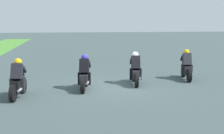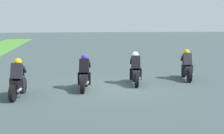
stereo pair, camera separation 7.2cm
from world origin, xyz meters
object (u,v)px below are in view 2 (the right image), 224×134
rider_lane_b (135,71)px  rider_lane_d (18,81)px  rider_lane_a (187,67)px  rider_lane_c (85,75)px

rider_lane_b → rider_lane_d: (-1.82, 5.00, 0.00)m
rider_lane_a → rider_lane_d: same height
rider_lane_c → rider_lane_a: bearing=-63.6°
rider_lane_a → rider_lane_d: size_ratio=1.00×
rider_lane_a → rider_lane_d: (-2.63, 7.76, 0.00)m
rider_lane_b → rider_lane_d: same height
rider_lane_c → rider_lane_d: bearing=120.2°
rider_lane_a → rider_lane_b: size_ratio=1.00×
rider_lane_b → rider_lane_a: bearing=-66.6°
rider_lane_b → rider_lane_c: same height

